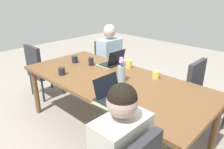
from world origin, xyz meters
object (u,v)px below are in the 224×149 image
Objects in this scene: dining_table at (112,83)px; coffee_mug_near_right at (129,64)px; person_near_left_mid at (110,63)px; coffee_mug_far_left at (62,71)px; chair_head_right_right_near at (41,69)px; coffee_mug_centre_right at (156,75)px; laptop_far_left_near at (111,94)px; chair_near_left_far at (203,94)px; chair_near_left_mid at (109,63)px; coffee_mug_near_left at (91,61)px; laptop_near_left_mid at (113,62)px; coffee_mug_centre_left at (75,59)px; flower_vase at (121,71)px.

coffee_mug_near_right reaches higher than dining_table.
person_near_left_mid is 0.90m from coffee_mug_near_right.
person_near_left_mid is 13.11× the size of coffee_mug_far_left.
coffee_mug_centre_right is at bearing -165.90° from chair_head_right_right_near.
coffee_mug_near_right reaches higher than coffee_mug_centre_right.
coffee_mug_centre_right is (-1.22, 0.46, 0.25)m from person_near_left_mid.
laptop_far_left_near is 3.00× the size of coffee_mug_near_right.
laptop_far_left_near is at bearing 69.42° from chair_near_left_far.
chair_near_left_mid is 1.00× the size of chair_near_left_far.
coffee_mug_near_left is (-0.99, -0.25, 0.29)m from chair_head_right_right_near.
dining_table is at bearing 44.23° from coffee_mug_centre_right.
coffee_mug_near_right is (-0.44, -0.28, -0.00)m from coffee_mug_near_left.
laptop_near_left_mid is 0.56m from coffee_mug_centre_left.
coffee_mug_near_right is at bearing 26.03° from chair_near_left_far.
coffee_mug_centre_right is (-1.90, -0.48, 0.28)m from chair_head_right_right_near.
laptop_far_left_near is at bearing 118.54° from coffee_mug_near_right.
chair_near_left_far is 8.19× the size of coffee_mug_near_left.
flower_vase reaches higher than chair_near_left_mid.
coffee_mug_far_left is (-0.39, 1.23, 0.28)m from chair_near_left_mid.
laptop_near_left_mid reaches higher than chair_near_left_mid.
coffee_mug_centre_right is (-0.91, -0.22, -0.01)m from coffee_mug_near_left.
chair_near_left_mid is 0.89m from coffee_mug_near_left.
flower_vase is (-0.13, -0.01, 0.19)m from dining_table.
coffee_mug_near_left is at bearing 48.45° from laptop_near_left_mid.
chair_near_left_mid is at bearing -21.91° from coffee_mug_centre_right.
laptop_near_left_mid is at bearing -131.55° from coffee_mug_near_left.
coffee_mug_far_left is at bearing -1.01° from laptop_far_left_near.
coffee_mug_near_right is (0.23, -0.40, -0.07)m from flower_vase.
laptop_far_left_near reaches higher than coffee_mug_near_right.
coffee_mug_centre_right is (-0.37, -0.36, 0.11)m from dining_table.
person_near_left_mid is 10.87× the size of coffee_mug_near_left.
chair_near_left_far is 2.81× the size of laptop_near_left_mid.
chair_near_left_far is 1.01m from coffee_mug_near_right.
coffee_mug_near_right is at bearing -148.00° from coffee_mug_near_left.
coffee_mug_far_left is at bearing 74.18° from laptop_near_left_mid.
coffee_mug_centre_right is at bearing -124.38° from flower_vase.
coffee_mug_centre_left is at bearing 34.45° from laptop_near_left_mid.
coffee_mug_near_right is at bearing -120.11° from coffee_mug_far_left.
flower_vase is 0.91× the size of laptop_far_left_near.
flower_vase is 3.30× the size of coffee_mug_centre_right.
chair_near_left_far is 1.79m from coffee_mug_far_left.
coffee_mug_near_right is 0.79m from coffee_mug_centre_left.
chair_near_left_mid is 1.00m from coffee_mug_near_right.
coffee_mug_centre_right is (-0.46, 0.05, -0.01)m from coffee_mug_near_right.
dining_table is 0.50m from laptop_far_left_near.
chair_near_left_far reaches higher than dining_table.
chair_head_right_right_near is at bearing 12.82° from coffee_mug_centre_left.
dining_table is at bearing 6.09° from flower_vase.
laptop_near_left_mid is 0.74m from coffee_mug_far_left.
coffee_mug_far_left is at bearing 123.52° from coffee_mug_centre_left.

